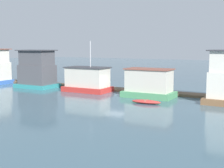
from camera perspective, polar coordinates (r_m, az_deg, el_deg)
ground_plane at (r=38.81m, az=0.72°, el=-1.89°), size 200.00×200.00×0.00m
dock_walkway at (r=41.57m, az=2.81°, el=-1.10°), size 59.60×2.11×0.30m
houseboat_teal at (r=46.32m, az=-13.55°, el=2.46°), size 5.56×4.11×5.42m
houseboat_red at (r=41.25m, az=-4.52°, el=0.76°), size 6.13×3.51×6.62m
houseboat_green at (r=36.71m, az=6.76°, el=0.02°), size 5.92×3.42×3.38m
dinghy_red at (r=32.85m, az=6.27°, el=-3.23°), size 3.22×1.34×0.39m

